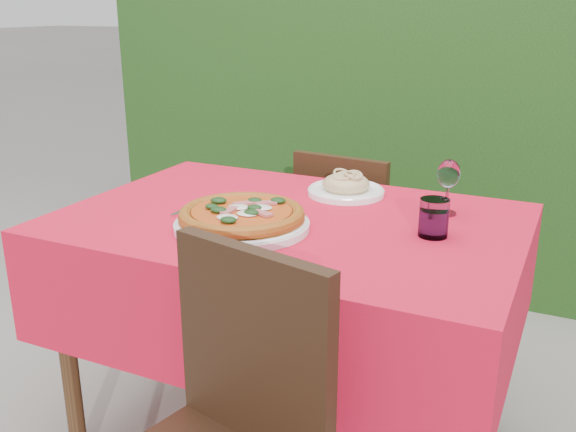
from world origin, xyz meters
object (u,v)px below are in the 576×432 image
at_px(chair_far, 349,241).
at_px(water_glass, 434,220).
at_px(fork, 185,209).
at_px(wine_glass, 449,176).
at_px(pasta_plate, 346,187).
at_px(pizza_plate, 242,218).

distance_m(chair_far, water_glass, 0.82).
bearing_deg(water_glass, fork, -172.53).
bearing_deg(wine_glass, chair_far, 136.57).
height_order(pasta_plate, wine_glass, wine_glass).
bearing_deg(fork, pizza_plate, -15.69).
height_order(pizza_plate, water_glass, water_glass).
height_order(chair_far, water_glass, water_glass).
distance_m(water_glass, fork, 0.70).
height_order(chair_far, wine_glass, wine_glass).
distance_m(pizza_plate, water_glass, 0.49).
height_order(pizza_plate, pasta_plate, same).
xyz_separation_m(chair_far, fork, (-0.25, -0.69, 0.29)).
xyz_separation_m(pasta_plate, wine_glass, (0.32, -0.06, 0.09)).
relative_size(pizza_plate, water_glass, 4.24).
bearing_deg(pizza_plate, chair_far, 88.03).
distance_m(pizza_plate, pasta_plate, 0.44).
relative_size(pizza_plate, fork, 2.42).
bearing_deg(pizza_plate, wine_glass, 37.87).
bearing_deg(pizza_plate, pasta_plate, 72.07).
xyz_separation_m(chair_far, pasta_plate, (0.11, -0.35, 0.31)).
bearing_deg(pasta_plate, water_glass, -37.78).
bearing_deg(water_glass, wine_glass, 92.60).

